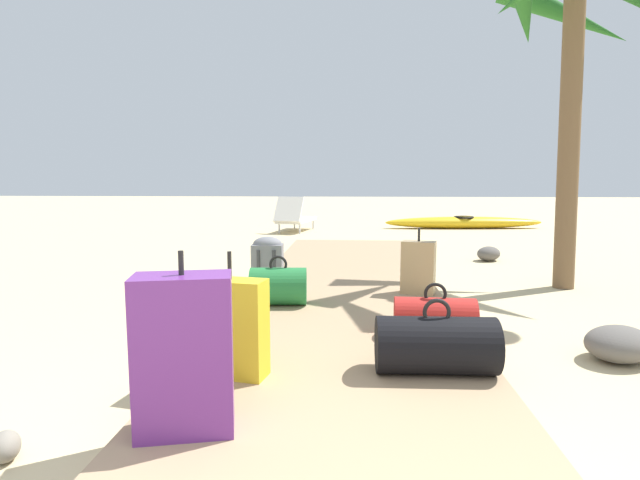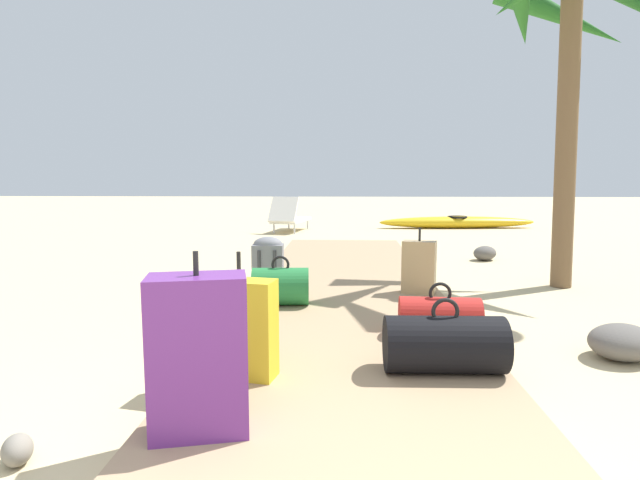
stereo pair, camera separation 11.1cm
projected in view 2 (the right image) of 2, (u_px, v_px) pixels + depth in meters
The scene contains 15 objects.
ground_plane at pixel (345, 322), 4.29m from camera, with size 60.00×60.00×0.00m, color #CCB789.
boardwalk at pixel (345, 295), 5.14m from camera, with size 1.93×8.58×0.08m, color tan.
suitcase_tan at pixel (419, 267), 5.02m from camera, with size 0.36×0.25×0.66m.
suitcase_yellow at pixel (240, 328), 2.90m from camera, with size 0.44×0.26×0.73m.
duffel_bag_red at pixel (440, 316), 3.67m from camera, with size 0.59×0.31×0.40m.
duffel_bag_green at pixel (281, 286), 4.56m from camera, with size 0.53×0.37×0.45m.
suitcase_purple at pixel (199, 355), 2.24m from camera, with size 0.47×0.32×0.83m.
backpack_grey at pixel (268, 261), 5.26m from camera, with size 0.33×0.28×0.54m.
duffel_bag_black at pixel (444, 344), 2.97m from camera, with size 0.70×0.35×0.45m.
palm_tree_near_right at pixel (579, 16), 5.43m from camera, with size 2.02×2.21×3.75m.
lounge_chair at pixel (290, 217), 11.60m from camera, with size 0.88×1.59×0.82m.
kayak at pixel (457, 222), 12.46m from camera, with size 3.90×0.88×0.30m.
rock_right_mid at pixel (622, 342), 3.42m from camera, with size 0.40×0.48×0.24m, color #5B5651.
rock_left_near at pixel (17, 450), 2.16m from camera, with size 0.17×0.12×0.13m, color gray.
rock_right_far at pixel (485, 253), 7.55m from camera, with size 0.39×0.30×0.22m, color #5B5651.
Camera 2 is at (-0.03, -0.75, 1.22)m, focal length 28.34 mm.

